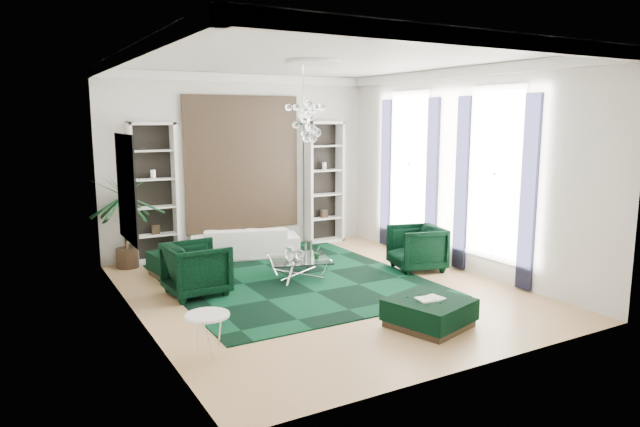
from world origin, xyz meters
TOP-DOWN VIEW (x-y plane):
  - floor at (0.00, 0.00)m, footprint 6.00×7.00m
  - ceiling at (0.00, 0.00)m, footprint 6.00×7.00m
  - wall_back at (0.00, 3.51)m, footprint 6.00×0.02m
  - wall_front at (0.00, -3.51)m, footprint 6.00×0.02m
  - wall_left at (-3.01, 0.00)m, footprint 0.02×7.00m
  - wall_right at (3.01, 0.00)m, footprint 0.02×7.00m
  - crown_molding at (0.00, 0.00)m, footprint 6.00×7.00m
  - ceiling_medallion at (0.00, 0.30)m, footprint 0.90×0.90m
  - tapestry at (0.00, 3.46)m, footprint 2.50×0.06m
  - shelving_left at (-1.95, 3.31)m, footprint 0.90×0.38m
  - shelving_right at (1.95, 3.31)m, footprint 0.90×0.38m
  - painting at (-2.97, 0.60)m, footprint 0.04×1.30m
  - window_near at (2.99, -0.90)m, footprint 0.03×1.10m
  - curtain_near_a at (2.96, -1.68)m, footprint 0.07×0.30m
  - curtain_near_b at (2.96, -0.12)m, footprint 0.07×0.30m
  - window_far at (2.99, 1.50)m, footprint 0.03×1.10m
  - curtain_far_a at (2.96, 0.72)m, footprint 0.07×0.30m
  - curtain_far_b at (2.96, 2.28)m, footprint 0.07×0.30m
  - rug at (-0.17, 0.95)m, footprint 4.20×5.00m
  - sofa at (-0.25, 2.82)m, footprint 2.35×1.45m
  - armchair_left at (-1.91, 0.80)m, footprint 1.00×0.97m
  - armchair_right at (2.23, 0.26)m, footprint 1.13×1.11m
  - coffee_table at (0.01, 0.89)m, footprint 1.33×1.33m
  - ottoman_side at (-1.80, 2.04)m, footprint 1.12×1.12m
  - ottoman_front at (0.45, -2.22)m, footprint 1.23×1.23m
  - book at (0.45, -2.22)m, footprint 0.39×0.26m
  - side_table at (-2.55, -1.65)m, footprint 0.64×0.64m
  - palm at (-2.55, 3.15)m, footprint 1.71×1.71m
  - chandelier at (-0.20, 0.27)m, footprint 1.00×1.00m
  - table_plant at (0.28, 0.67)m, footprint 0.15×0.12m

SIDE VIEW (x-z plane):
  - floor at x=0.00m, z-range -0.02..0.00m
  - rug at x=-0.17m, z-range 0.00..0.02m
  - coffee_table at x=0.01m, z-range 0.00..0.37m
  - ottoman_front at x=0.45m, z-range 0.00..0.40m
  - ottoman_side at x=-1.80m, z-range 0.00..0.44m
  - side_table at x=-2.55m, z-range 0.00..0.52m
  - sofa at x=-0.25m, z-range 0.00..0.64m
  - book at x=0.45m, z-range 0.40..0.42m
  - armchair_right at x=2.23m, z-range 0.00..0.85m
  - armchair_left at x=-1.91m, z-range 0.00..0.87m
  - table_plant at x=0.28m, z-range 0.37..0.62m
  - palm at x=-2.55m, z-range 0.00..2.32m
  - shelving_left at x=-1.95m, z-range 0.00..2.80m
  - shelving_right at x=1.95m, z-range 0.00..2.80m
  - curtain_near_a at x=2.96m, z-range 0.02..3.27m
  - curtain_near_b at x=2.96m, z-range 0.02..3.27m
  - curtain_far_a at x=2.96m, z-range 0.02..3.27m
  - curtain_far_b at x=2.96m, z-range 0.02..3.27m
  - painting at x=-2.97m, z-range 1.05..2.65m
  - wall_back at x=0.00m, z-range 0.00..3.80m
  - wall_front at x=0.00m, z-range 0.00..3.80m
  - wall_left at x=-3.01m, z-range 0.00..3.80m
  - wall_right at x=3.01m, z-range 0.00..3.80m
  - tapestry at x=0.00m, z-range 0.50..3.30m
  - window_near at x=2.99m, z-range 0.45..3.35m
  - window_far at x=2.99m, z-range 0.45..3.35m
  - chandelier at x=-0.20m, z-range 2.47..3.23m
  - crown_molding at x=0.00m, z-range 3.61..3.79m
  - ceiling_medallion at x=0.00m, z-range 3.75..3.79m
  - ceiling at x=0.00m, z-range 3.80..3.82m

